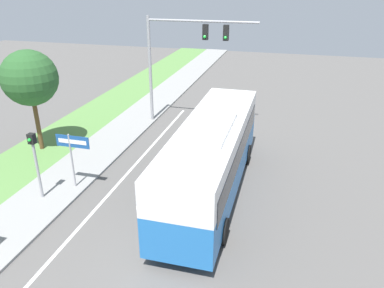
{
  "coord_description": "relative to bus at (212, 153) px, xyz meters",
  "views": [
    {
      "loc": [
        3.85,
        -10.16,
        9.02
      ],
      "look_at": [
        -0.34,
        5.33,
        1.84
      ],
      "focal_mm": 35.0,
      "sensor_mm": 36.0,
      "label": 1
    }
  ],
  "objects": [
    {
      "name": "sidewalk",
      "position": [
        -7.04,
        -4.32,
        -1.93
      ],
      "size": [
        2.8,
        80.0,
        0.12
      ],
      "color": "gray",
      "rests_on": "ground_plane"
    },
    {
      "name": "roadside_tree",
      "position": [
        -10.29,
        1.97,
        2.17
      ],
      "size": [
        2.95,
        2.95,
        5.55
      ],
      "color": "brown",
      "rests_on": "grass_verge"
    },
    {
      "name": "ground_plane",
      "position": [
        -0.84,
        -4.32,
        -1.99
      ],
      "size": [
        80.0,
        80.0,
        0.0
      ],
      "primitive_type": "plane",
      "color": "#565451"
    },
    {
      "name": "street_sign",
      "position": [
        -6.07,
        -1.3,
        0.02
      ],
      "size": [
        1.62,
        0.08,
        2.72
      ],
      "color": "#939399",
      "rests_on": "ground_plane"
    },
    {
      "name": "lane_divider_near",
      "position": [
        -4.44,
        -4.32,
        -1.99
      ],
      "size": [
        0.14,
        30.0,
        0.01
      ],
      "color": "silver",
      "rests_on": "ground_plane"
    },
    {
      "name": "signal_gantry",
      "position": [
        -3.84,
        8.06,
        2.94
      ],
      "size": [
        6.93,
        0.41,
        6.88
      ],
      "color": "#939399",
      "rests_on": "ground_plane"
    },
    {
      "name": "bus",
      "position": [
        0.0,
        0.0,
        0.0
      ],
      "size": [
        2.66,
        10.88,
        3.59
      ],
      "color": "#236BB7",
      "rests_on": "ground_plane"
    },
    {
      "name": "pedestrian_signal",
      "position": [
        -7.09,
        -2.53,
        0.15
      ],
      "size": [
        0.28,
        0.34,
        3.14
      ],
      "color": "#939399",
      "rests_on": "ground_plane"
    }
  ]
}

